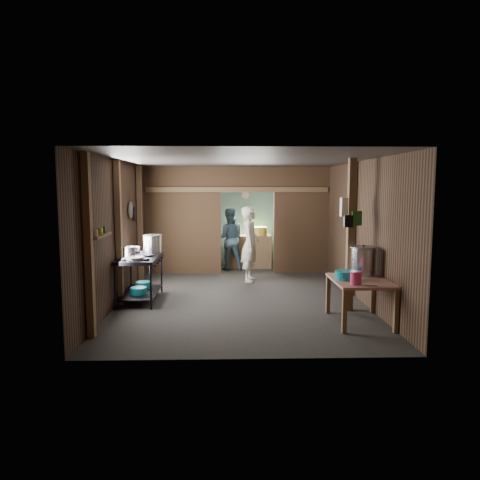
{
  "coord_description": "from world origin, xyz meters",
  "views": [
    {
      "loc": [
        -0.25,
        -8.96,
        2.13
      ],
      "look_at": [
        0.0,
        -0.2,
        1.1
      ],
      "focal_mm": 34.22,
      "sensor_mm": 36.0,
      "label": 1
    }
  ],
  "objects_px": {
    "stock_pot": "(363,261)",
    "cook": "(250,244)",
    "gas_range": "(140,278)",
    "pink_bucket": "(356,278)",
    "yellow_tub": "(259,231)",
    "stove_pot_large": "(153,244)",
    "prep_table": "(360,301)"
  },
  "relations": [
    {
      "from": "stock_pot",
      "to": "yellow_tub",
      "type": "height_order",
      "value": "stock_pot"
    },
    {
      "from": "stove_pot_large",
      "to": "gas_range",
      "type": "bearing_deg",
      "value": -109.05
    },
    {
      "from": "stock_pot",
      "to": "pink_bucket",
      "type": "bearing_deg",
      "value": -113.72
    },
    {
      "from": "stove_pot_large",
      "to": "cook",
      "type": "distance_m",
      "value": 2.33
    },
    {
      "from": "pink_bucket",
      "to": "yellow_tub",
      "type": "bearing_deg",
      "value": 101.18
    },
    {
      "from": "prep_table",
      "to": "stock_pot",
      "type": "relative_size",
      "value": 2.37
    },
    {
      "from": "stove_pot_large",
      "to": "pink_bucket",
      "type": "distance_m",
      "value": 4.1
    },
    {
      "from": "gas_range",
      "to": "cook",
      "type": "distance_m",
      "value": 2.78
    },
    {
      "from": "gas_range",
      "to": "stock_pot",
      "type": "bearing_deg",
      "value": -16.06
    },
    {
      "from": "prep_table",
      "to": "stove_pot_large",
      "type": "bearing_deg",
      "value": 150.7
    },
    {
      "from": "cook",
      "to": "stove_pot_large",
      "type": "bearing_deg",
      "value": 131.51
    },
    {
      "from": "yellow_tub",
      "to": "cook",
      "type": "distance_m",
      "value": 1.78
    },
    {
      "from": "stove_pot_large",
      "to": "cook",
      "type": "height_order",
      "value": "cook"
    },
    {
      "from": "stock_pot",
      "to": "pink_bucket",
      "type": "relative_size",
      "value": 2.47
    },
    {
      "from": "stove_pot_large",
      "to": "stock_pot",
      "type": "height_order",
      "value": "stove_pot_large"
    },
    {
      "from": "pink_bucket",
      "to": "gas_range",
      "type": "bearing_deg",
      "value": 152.36
    },
    {
      "from": "stock_pot",
      "to": "cook",
      "type": "bearing_deg",
      "value": 121.17
    },
    {
      "from": "stock_pot",
      "to": "cook",
      "type": "xyz_separation_m",
      "value": [
        -1.71,
        2.83,
        -0.07
      ]
    },
    {
      "from": "stock_pot",
      "to": "yellow_tub",
      "type": "xyz_separation_m",
      "value": [
        -1.38,
        4.57,
        0.05
      ]
    },
    {
      "from": "prep_table",
      "to": "gas_range",
      "type": "bearing_deg",
      "value": 158.07
    },
    {
      "from": "yellow_tub",
      "to": "cook",
      "type": "bearing_deg",
      "value": -100.83
    },
    {
      "from": "stove_pot_large",
      "to": "yellow_tub",
      "type": "xyz_separation_m",
      "value": [
        2.31,
        2.97,
        -0.04
      ]
    },
    {
      "from": "gas_range",
      "to": "cook",
      "type": "xyz_separation_m",
      "value": [
        2.15,
        1.72,
        0.42
      ]
    },
    {
      "from": "gas_range",
      "to": "prep_table",
      "type": "bearing_deg",
      "value": -21.93
    },
    {
      "from": "gas_range",
      "to": "stock_pot",
      "type": "relative_size",
      "value": 2.91
    },
    {
      "from": "gas_range",
      "to": "pink_bucket",
      "type": "height_order",
      "value": "pink_bucket"
    },
    {
      "from": "gas_range",
      "to": "stock_pot",
      "type": "distance_m",
      "value": 4.04
    },
    {
      "from": "stove_pot_large",
      "to": "cook",
      "type": "bearing_deg",
      "value": 31.72
    },
    {
      "from": "pink_bucket",
      "to": "prep_table",
      "type": "bearing_deg",
      "value": 63.62
    },
    {
      "from": "yellow_tub",
      "to": "gas_range",
      "type": "bearing_deg",
      "value": -125.64
    },
    {
      "from": "gas_range",
      "to": "prep_table",
      "type": "distance_m",
      "value": 4.0
    },
    {
      "from": "gas_range",
      "to": "pink_bucket",
      "type": "bearing_deg",
      "value": -27.64
    }
  ]
}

